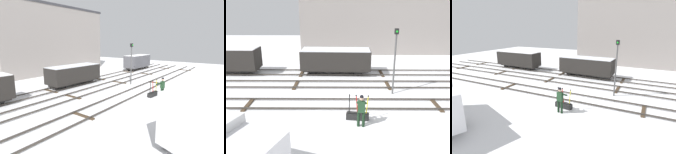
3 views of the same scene
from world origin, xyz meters
TOP-DOWN VIEW (x-y plane):
  - ground_plane at (0.00, 0.00)m, footprint 60.00×60.00m
  - track_main_line at (0.00, 0.00)m, footprint 44.00×1.94m
  - track_siding_near at (0.00, 3.62)m, footprint 44.00×1.94m
  - track_siding_far at (0.00, 6.72)m, footprint 44.00×1.94m
  - switch_lever_frame at (0.83, -1.83)m, footprint 1.28×0.53m
  - rail_worker at (0.95, -2.58)m, footprint 0.60×0.69m
  - signal_post at (3.52, 1.99)m, footprint 0.24×0.32m
  - apartment_building at (3.98, 17.44)m, footprint 17.73×6.75m
  - freight_car_far_end at (-10.25, 6.72)m, footprint 6.11×2.12m
  - freight_car_mid_siding at (-0.50, 6.72)m, footprint 5.99×2.32m

SIDE VIEW (x-z plane):
  - ground_plane at x=0.00m, z-range 0.00..0.00m
  - track_siding_near at x=0.00m, z-range 0.02..0.20m
  - track_siding_far at x=0.00m, z-range 0.02..0.20m
  - track_main_line at x=0.00m, z-range 0.02..0.20m
  - switch_lever_frame at x=0.83m, z-range -0.48..0.97m
  - rail_worker at x=0.95m, z-range 0.11..1.87m
  - freight_car_mid_siding at x=-0.50m, z-range 0.18..2.37m
  - freight_car_far_end at x=-10.25m, z-range 0.18..2.49m
  - signal_post at x=3.52m, z-range 0.46..4.96m
  - apartment_building at x=3.98m, z-range 0.01..9.93m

